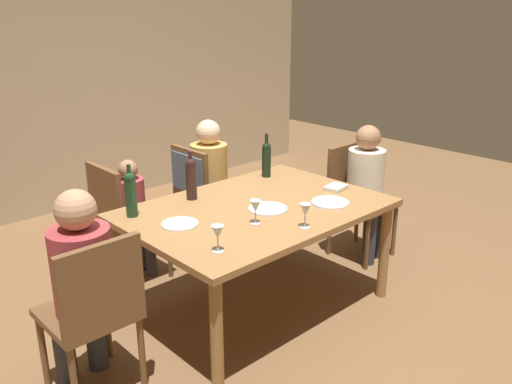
{
  "coord_description": "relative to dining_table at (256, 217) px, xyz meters",
  "views": [
    {
      "loc": [
        -2.22,
        -2.37,
        1.97
      ],
      "look_at": [
        0.0,
        0.0,
        0.84
      ],
      "focal_mm": 37.24,
      "sensor_mm": 36.0,
      "label": 1
    }
  ],
  "objects": [
    {
      "name": "chair_far_left",
      "position": [
        -0.46,
        0.96,
        -0.13
      ],
      "size": [
        0.44,
        0.44,
        0.92
      ],
      "rotation": [
        0.0,
        0.0,
        -1.57
      ],
      "color": "brown",
      "rests_on": "ground_plane"
    },
    {
      "name": "person_woman_host",
      "position": [
        1.21,
        -0.03,
        -0.02
      ],
      "size": [
        0.3,
        0.34,
        1.11
      ],
      "rotation": [
        0.0,
        0.0,
        3.14
      ],
      "color": "#33333D",
      "rests_on": "ground_plane"
    },
    {
      "name": "person_man_bearded",
      "position": [
        0.4,
        0.96,
        -0.02
      ],
      "size": [
        0.35,
        0.3,
        1.13
      ],
      "rotation": [
        0.0,
        0.0,
        -1.57
      ],
      "color": "#33333D",
      "rests_on": "ground_plane"
    },
    {
      "name": "folded_napkin",
      "position": [
        0.65,
        -0.14,
        0.09
      ],
      "size": [
        0.18,
        0.14,
        0.03
      ],
      "primitive_type": "cube",
      "rotation": [
        0.0,
        0.0,
        0.16
      ],
      "color": "beige",
      "rests_on": "dining_table"
    },
    {
      "name": "chair_far_right",
      "position": [
        0.25,
        0.96,
        -0.07
      ],
      "size": [
        0.46,
        0.44,
        0.92
      ],
      "rotation": [
        0.0,
        0.0,
        -1.57
      ],
      "color": "brown",
      "rests_on": "ground_plane"
    },
    {
      "name": "wine_glass_centre",
      "position": [
        -0.2,
        -0.21,
        0.18
      ],
      "size": [
        0.07,
        0.07,
        0.15
      ],
      "color": "silver",
      "rests_on": "dining_table"
    },
    {
      "name": "ground_plane",
      "position": [
        0.0,
        0.0,
        -0.67
      ],
      "size": [
        10.0,
        10.0,
        0.0
      ],
      "primitive_type": "plane",
      "color": "brown"
    },
    {
      "name": "wine_bottle_short_olive",
      "position": [
        -0.22,
        0.41,
        0.23
      ],
      "size": [
        0.07,
        0.07,
        0.33
      ],
      "color": "black",
      "rests_on": "dining_table"
    },
    {
      "name": "wine_bottle_dark_red",
      "position": [
        -0.68,
        0.4,
        0.23
      ],
      "size": [
        0.07,
        0.07,
        0.33
      ],
      "color": "#19381E",
      "rests_on": "dining_table"
    },
    {
      "name": "chair_left_end",
      "position": [
        -1.21,
        -0.09,
        -0.13
      ],
      "size": [
        0.44,
        0.44,
        0.92
      ],
      "color": "brown",
      "rests_on": "ground_plane"
    },
    {
      "name": "wine_bottle_tall_green",
      "position": [
        0.51,
        0.42,
        0.22
      ],
      "size": [
        0.07,
        0.07,
        0.34
      ],
      "color": "black",
      "rests_on": "dining_table"
    },
    {
      "name": "wine_glass_near_right",
      "position": [
        -0.03,
        -0.45,
        0.18
      ],
      "size": [
        0.07,
        0.07,
        0.15
      ],
      "color": "silver",
      "rests_on": "dining_table"
    },
    {
      "name": "dinner_plate_host",
      "position": [
        0.01,
        -0.1,
        0.08
      ],
      "size": [
        0.25,
        0.25,
        0.01
      ],
      "primitive_type": "cylinder",
      "color": "white",
      "rests_on": "dining_table"
    },
    {
      "name": "person_child_small",
      "position": [
        -0.35,
        0.96,
        -0.11
      ],
      "size": [
        0.25,
        0.22,
        0.94
      ],
      "rotation": [
        0.0,
        0.0,
        -1.57
      ],
      "color": "#33333D",
      "rests_on": "ground_plane"
    },
    {
      "name": "dinner_plate_guest_left",
      "position": [
        -0.55,
        0.08,
        0.08
      ],
      "size": [
        0.22,
        0.22,
        0.01
      ],
      "primitive_type": "cylinder",
      "color": "white",
      "rests_on": "dining_table"
    },
    {
      "name": "dining_table",
      "position": [
        0.0,
        0.0,
        0.0
      ],
      "size": [
        1.66,
        1.16,
        0.74
      ],
      "color": "olive",
      "rests_on": "ground_plane"
    },
    {
      "name": "person_man_guest",
      "position": [
        -1.21,
        0.03,
        -0.01
      ],
      "size": [
        0.31,
        0.36,
        1.14
      ],
      "color": "#33333D",
      "rests_on": "ground_plane"
    },
    {
      "name": "dinner_plate_guest_right",
      "position": [
        0.4,
        -0.3,
        0.08
      ],
      "size": [
        0.25,
        0.25,
        0.01
      ],
      "primitive_type": "cylinder",
      "color": "white",
      "rests_on": "dining_table"
    },
    {
      "name": "chair_right_end",
      "position": [
        1.21,
        0.09,
        -0.13
      ],
      "size": [
        0.44,
        0.44,
        0.92
      ],
      "rotation": [
        0.0,
        0.0,
        3.14
      ],
      "color": "brown",
      "rests_on": "ground_plane"
    },
    {
      "name": "rear_room_partition",
      "position": [
        0.0,
        2.78,
        0.68
      ],
      "size": [
        6.4,
        0.12,
        2.7
      ],
      "primitive_type": "cube",
      "color": "tan",
      "rests_on": "ground_plane"
    },
    {
      "name": "wine_glass_near_left",
      "position": [
        -0.61,
        -0.36,
        0.18
      ],
      "size": [
        0.07,
        0.07,
        0.15
      ],
      "color": "silver",
      "rests_on": "dining_table"
    }
  ]
}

